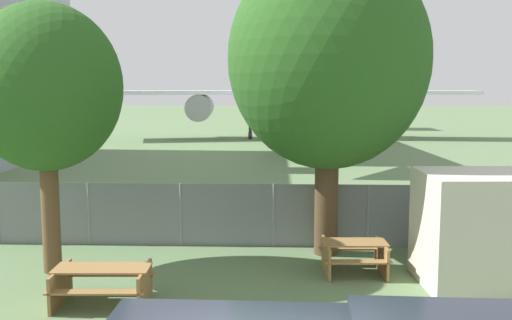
% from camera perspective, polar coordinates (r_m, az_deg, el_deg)
% --- Properties ---
extents(perimeter_fence, '(56.07, 0.07, 1.73)m').
position_cam_1_polar(perimeter_fence, '(16.35, 1.70, -5.29)').
color(perimeter_fence, gray).
rests_on(perimeter_fence, ground).
extents(airplane, '(31.08, 39.68, 13.85)m').
position_cam_1_polar(airplane, '(47.46, 2.89, 7.21)').
color(airplane, white).
rests_on(airplane, ground).
extents(picnic_bench_near_cabin, '(1.96, 1.47, 0.76)m').
position_cam_1_polar(picnic_bench_near_cabin, '(12.66, -14.42, -11.08)').
color(picnic_bench_near_cabin, olive).
rests_on(picnic_bench_near_cabin, ground).
extents(picnic_bench_open_grass, '(1.56, 1.46, 0.76)m').
position_cam_1_polar(picnic_bench_open_grass, '(14.36, 9.32, -8.81)').
color(picnic_bench_open_grass, olive).
rests_on(picnic_bench_open_grass, ground).
extents(tree_near_hangar, '(3.50, 3.50, 6.27)m').
position_cam_1_polar(tree_near_hangar, '(14.55, -19.44, 6.46)').
color(tree_near_hangar, brown).
rests_on(tree_near_hangar, ground).
extents(tree_left_of_cabin, '(5.08, 5.08, 7.85)m').
position_cam_1_polar(tree_left_of_cabin, '(15.37, 6.91, 9.47)').
color(tree_left_of_cabin, '#4C3823').
rests_on(tree_left_of_cabin, ground).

